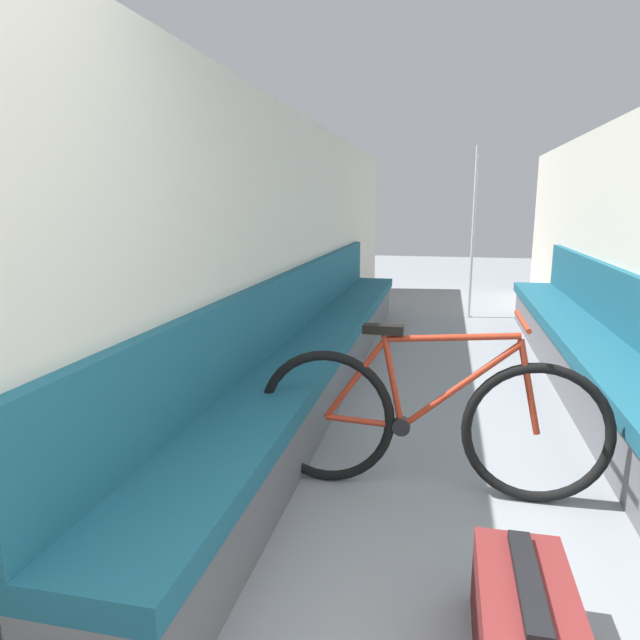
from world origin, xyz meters
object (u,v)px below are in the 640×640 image
at_px(bench_seat_row_left, 320,349).
at_px(bench_seat_row_right, 602,365).
at_px(bicycle, 427,421).
at_px(luggage_bag, 524,626).
at_px(grab_pole_near, 473,236).

xyz_separation_m(bench_seat_row_left, bench_seat_row_right, (2.08, 0.00, 0.00)).
relative_size(bicycle, luggage_bag, 2.94).
bearing_deg(bench_seat_row_right, luggage_bag, -107.80).
bearing_deg(bench_seat_row_left, bench_seat_row_right, 0.00).
relative_size(bench_seat_row_left, bench_seat_row_right, 1.00).
bearing_deg(luggage_bag, bicycle, 107.46).
height_order(bench_seat_row_right, luggage_bag, bench_seat_row_right).
distance_m(bench_seat_row_right, grab_pole_near, 3.33).
distance_m(bench_seat_row_left, luggage_bag, 2.91).
bearing_deg(bench_seat_row_left, grab_pole_near, 68.05).
relative_size(bench_seat_row_right, bicycle, 3.61).
xyz_separation_m(bench_seat_row_left, bicycle, (0.89, -1.53, 0.07)).
distance_m(bench_seat_row_left, bench_seat_row_right, 2.08).
xyz_separation_m(bench_seat_row_left, grab_pole_near, (1.27, 3.15, 0.73)).
relative_size(bench_seat_row_left, bicycle, 3.61).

